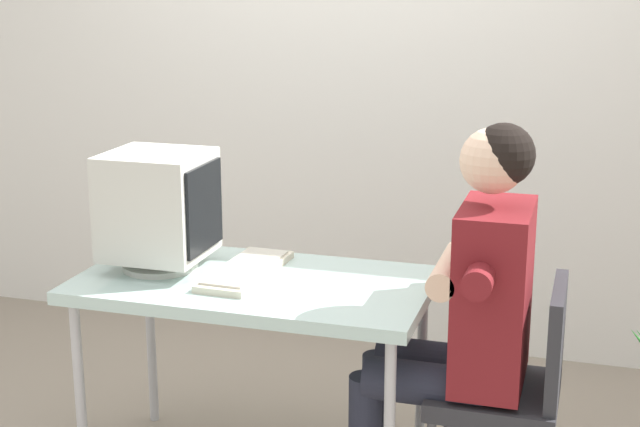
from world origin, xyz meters
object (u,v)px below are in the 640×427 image
object	(u,v)px
person_seated	(463,307)
office_chair	(513,384)
desk	(254,294)
keyboard	(246,270)
crt_monitor	(159,206)

from	to	relation	value
person_seated	office_chair	bearing A→B (deg)	0.00
desk	office_chair	world-z (taller)	office_chair
office_chair	desk	bearing A→B (deg)	178.74
keyboard	crt_monitor	bearing A→B (deg)	-176.57
office_chair	keyboard	bearing A→B (deg)	176.56
crt_monitor	person_seated	size ratio (longest dim) A/B	0.32
office_chair	person_seated	world-z (taller)	person_seated
desk	person_seated	world-z (taller)	person_seated
office_chair	crt_monitor	bearing A→B (deg)	178.28
crt_monitor	office_chair	xyz separation A→B (m)	(1.25, -0.04, -0.49)
crt_monitor	person_seated	world-z (taller)	person_seated
keyboard	desk	bearing A→B (deg)	-40.39
crt_monitor	office_chair	world-z (taller)	crt_monitor
desk	office_chair	bearing A→B (deg)	-1.26
crt_monitor	keyboard	bearing A→B (deg)	3.43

